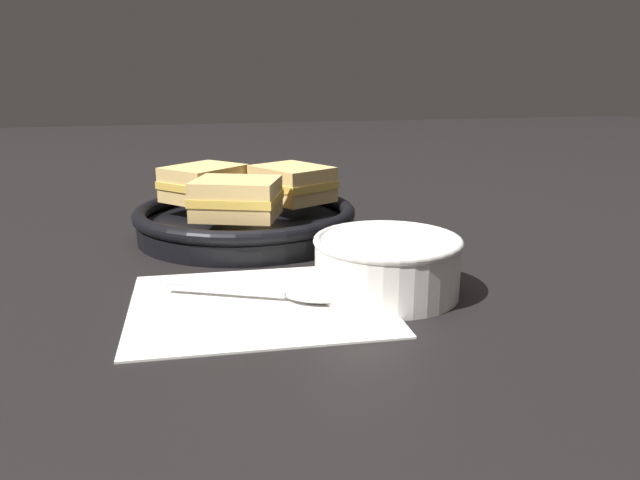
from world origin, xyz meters
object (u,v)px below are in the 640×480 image
skillet (246,220)px  sandwich_far_left (237,198)px  soup_bowl (387,261)px  sandwich_near_right (204,183)px  sandwich_near_left (292,183)px  spoon (290,295)px

skillet → sandwich_far_left: sandwich_far_left is taller
soup_bowl → skillet: (-0.11, 0.25, -0.01)m
sandwich_near_right → sandwich_near_left: bearing=-14.7°
soup_bowl → spoon: 0.10m
skillet → sandwich_far_left: bearing=-104.6°
soup_bowl → spoon: (-0.10, -0.00, -0.02)m
spoon → skillet: 0.26m
skillet → sandwich_near_left: bearing=13.6°
spoon → sandwich_near_right: bearing=126.0°
soup_bowl → sandwich_near_right: sandwich_near_right is taller
sandwich_near_right → sandwich_far_left: same height
spoon → sandwich_near_left: bearing=103.2°
sandwich_near_left → spoon: bearing=-101.8°
sandwich_near_right → sandwich_far_left: 0.12m
sandwich_near_left → sandwich_far_left: bearing=-134.7°
sandwich_near_left → sandwich_far_left: 0.12m
sandwich_near_left → sandwich_far_left: size_ratio=1.03×
skillet → sandwich_near_left: 0.08m
spoon → sandwich_far_left: 0.20m
sandwich_near_right → spoon: bearing=-79.0°
spoon → sandwich_near_right: size_ratio=1.30×
sandwich_near_left → sandwich_near_right: 0.12m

